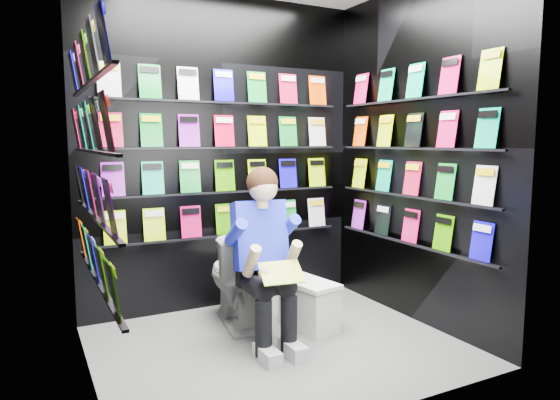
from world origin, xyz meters
TOP-DOWN VIEW (x-y plane):
  - floor at (0.00, 0.00)m, footprint 2.40×2.40m
  - wall_back at (0.00, 1.00)m, footprint 2.40×0.04m
  - wall_front at (0.00, -1.00)m, footprint 2.40×0.04m
  - wall_left at (-1.20, 0.00)m, footprint 0.04×2.00m
  - wall_right at (1.20, 0.00)m, footprint 0.04×2.00m
  - comics_back at (0.00, 0.97)m, footprint 2.10×0.06m
  - comics_left at (-1.17, 0.00)m, footprint 0.06×1.70m
  - comics_right at (1.17, 0.00)m, footprint 0.06×1.70m
  - toilet at (-0.08, 0.52)m, footprint 0.52×0.80m
  - longbox at (0.36, 0.18)m, footprint 0.32×0.48m
  - longbox_lid at (0.36, 0.18)m, footprint 0.34×0.50m
  - reader at (-0.08, 0.14)m, footprint 0.58×0.77m
  - held_comic at (-0.08, -0.21)m, footprint 0.29×0.20m

SIDE VIEW (x-z plane):
  - floor at x=0.00m, z-range 0.00..0.00m
  - longbox at x=0.36m, z-range 0.00..0.33m
  - longbox_lid at x=0.36m, z-range 0.33..0.37m
  - toilet at x=-0.08m, z-range 0.00..0.73m
  - held_comic at x=-0.08m, z-range 0.52..0.64m
  - reader at x=-0.08m, z-range 0.09..1.40m
  - wall_back at x=0.00m, z-range 0.00..2.60m
  - wall_front at x=0.00m, z-range 0.00..2.60m
  - wall_left at x=-1.20m, z-range 0.00..2.60m
  - wall_right at x=1.20m, z-range 0.00..2.60m
  - comics_back at x=0.00m, z-range 0.62..1.99m
  - comics_left at x=-1.17m, z-range 0.62..1.99m
  - comics_right at x=1.17m, z-range 0.62..1.99m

